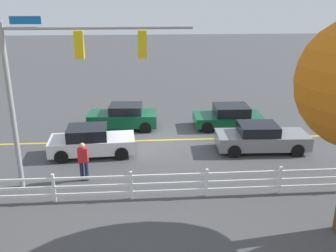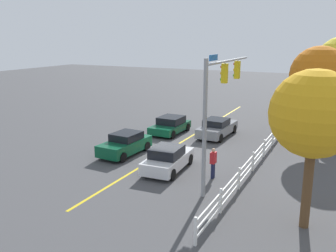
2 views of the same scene
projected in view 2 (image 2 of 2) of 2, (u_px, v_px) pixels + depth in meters
The scene contains 11 objects.
ground_plane at pixel (168, 151), 24.94m from camera, with size 120.00×120.00×0.00m, color #444447.
lane_center_stripe at pixel (191, 137), 28.42m from camera, with size 28.00×0.16×0.01m, color gold.
signal_assembly at pixel (219, 94), 18.44m from camera, with size 6.97×0.38×6.70m.
car_0 at pixel (217, 128), 28.42m from camera, with size 4.59×2.04×1.39m.
car_1 at pixel (170, 125), 29.29m from camera, with size 3.98×2.08×1.33m.
car_2 at pixel (168, 159), 21.13m from camera, with size 4.18×2.04×1.44m.
car_3 at pixel (125, 144), 24.00m from camera, with size 4.05×2.02×1.44m.
pedestrian at pixel (213, 162), 19.91m from camera, with size 0.41×0.27×1.69m.
white_rail_fence at pixel (269, 142), 24.77m from camera, with size 26.10×0.10×1.15m.
tree_1 at pixel (314, 115), 13.87m from camera, with size 3.40×3.40×6.38m.
tree_2 at pixel (319, 76), 24.88m from camera, with size 3.94×3.94×6.95m.
Camera 2 is at (21.35, 10.63, 7.50)m, focal length 39.40 mm.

